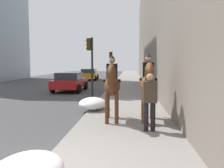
# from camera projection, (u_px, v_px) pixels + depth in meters

# --- Properties ---
(mounted_horse_near) EXTENTS (2.15, 0.65, 2.27)m
(mounted_horse_near) POSITION_uv_depth(u_px,v_px,m) (112.00, 85.00, 8.02)
(mounted_horse_near) COLOR #4C2B16
(mounted_horse_near) RESTS_ON sidewalk_slab
(mounted_horse_far) EXTENTS (2.15, 0.62, 2.32)m
(mounted_horse_far) POSITION_uv_depth(u_px,v_px,m) (148.00, 84.00, 8.01)
(mounted_horse_far) COLOR brown
(mounted_horse_far) RESTS_ON sidewalk_slab
(pedestrian_greeting) EXTENTS (0.28, 0.41, 1.70)m
(pedestrian_greeting) POSITION_uv_depth(u_px,v_px,m) (150.00, 98.00, 6.83)
(pedestrian_greeting) COLOR black
(pedestrian_greeting) RESTS_ON sidewalk_slab
(car_mid_lane) EXTENTS (4.50, 2.24, 1.44)m
(car_mid_lane) POSITION_uv_depth(u_px,v_px,m) (89.00, 74.00, 29.78)
(car_mid_lane) COLOR orange
(car_mid_lane) RESTS_ON ground
(car_far_lane) EXTENTS (4.25, 2.12, 1.44)m
(car_far_lane) POSITION_uv_depth(u_px,v_px,m) (70.00, 82.00, 17.79)
(car_far_lane) COLOR maroon
(car_far_lane) RESTS_ON ground
(traffic_light_near_curb) EXTENTS (0.20, 0.44, 3.62)m
(traffic_light_near_curb) POSITION_uv_depth(u_px,v_px,m) (91.00, 58.00, 13.71)
(traffic_light_near_curb) COLOR black
(traffic_light_near_curb) RESTS_ON ground
(traffic_light_far_curb) EXTENTS (0.20, 0.44, 3.54)m
(traffic_light_far_curb) POSITION_uv_depth(u_px,v_px,m) (111.00, 61.00, 28.15)
(traffic_light_far_curb) COLOR black
(traffic_light_far_curb) RESTS_ON ground
(snow_pile_far) EXTENTS (1.51, 1.16, 0.52)m
(snow_pile_far) POSITION_uv_depth(u_px,v_px,m) (93.00, 103.00, 10.15)
(snow_pile_far) COLOR white
(snow_pile_far) RESTS_ON sidewalk_slab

